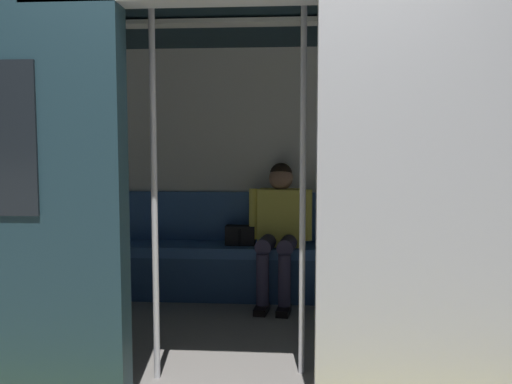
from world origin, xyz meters
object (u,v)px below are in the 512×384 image
handbag (240,235)px  grab_pole_far (303,188)px  person_seated (279,223)px  grab_pole_door (154,189)px  train_car (232,120)px  bench_seat (252,258)px  book (331,245)px

handbag → grab_pole_far: size_ratio=0.12×
person_seated → handbag: (0.35, -0.10, -0.13)m
person_seated → handbag: size_ratio=4.64×
grab_pole_door → grab_pole_far: 0.85m
grab_pole_door → grab_pole_far: size_ratio=1.00×
train_car → grab_pole_door: train_car is taller
bench_seat → person_seated: bearing=168.0°
train_car → person_seated: size_ratio=5.30×
bench_seat → person_seated: (-0.24, 0.05, 0.33)m
person_seated → grab_pole_far: size_ratio=0.54×
person_seated → book: (-0.45, -0.08, -0.20)m
bench_seat → handbag: size_ratio=11.69×
person_seated → train_car: bearing=70.5°
handbag → book: 0.80m
bench_seat → grab_pole_door: (0.42, 1.66, 0.74)m
book → grab_pole_far: (0.27, 1.55, 0.62)m
grab_pole_far → bench_seat: bearing=-74.6°
book → grab_pole_door: (1.11, 1.68, 0.62)m
person_seated → book: 0.50m
grab_pole_door → train_car: bearing=-115.4°
train_car → bench_seat: bearing=-94.1°
book → grab_pole_far: bearing=57.4°
handbag → grab_pole_far: grab_pole_far is taller
train_car → book: bearing=-129.0°
person_seated → handbag: person_seated is taller
book → grab_pole_door: grab_pole_door is taller
book → bench_seat: bearing=-20.4°
grab_pole_door → handbag: bearing=-100.4°
book → grab_pole_far: size_ratio=0.10×
book → grab_pole_far: grab_pole_far is taller
handbag → person_seated: bearing=164.3°
train_car → handbag: 1.36m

